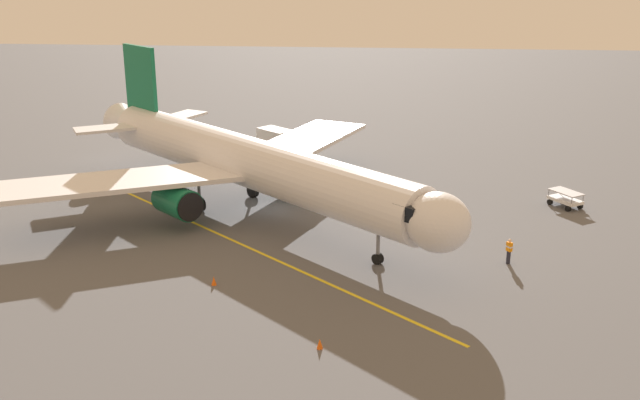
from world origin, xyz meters
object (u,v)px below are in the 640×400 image
object	(u,v)px
airplane	(246,162)
ground_crew_marshaller	(509,251)
baggage_cart_portside	(565,199)
safety_cone_nose_right	(214,281)
box_truck_near_nose	(278,142)
safety_cone_nose_left	(320,344)

from	to	relation	value
airplane	ground_crew_marshaller	distance (m)	20.69
airplane	baggage_cart_portside	size ratio (longest dim) A/B	11.40
baggage_cart_portside	safety_cone_nose_right	distance (m)	29.76
airplane	baggage_cart_portside	xyz separation A→B (m)	(-24.81, -3.65, -3.35)
airplane	baggage_cart_portside	distance (m)	25.30
airplane	box_truck_near_nose	world-z (taller)	airplane
box_truck_near_nose	safety_cone_nose_right	xyz separation A→B (m)	(-0.57, 30.74, -1.11)
airplane	safety_cone_nose_left	distance (m)	22.08
airplane	ground_crew_marshaller	world-z (taller)	airplane
airplane	safety_cone_nose_left	world-z (taller)	airplane
ground_crew_marshaller	baggage_cart_portside	bearing A→B (deg)	-117.09
airplane	baggage_cart_portside	bearing A→B (deg)	-171.64
baggage_cart_portside	airplane	bearing A→B (deg)	8.36
airplane	safety_cone_nose_right	distance (m)	13.94
baggage_cart_portside	safety_cone_nose_left	world-z (taller)	baggage_cart_portside
ground_crew_marshaller	box_truck_near_nose	size ratio (longest dim) A/B	0.36
airplane	safety_cone_nose_left	xyz separation A→B (m)	(-7.51, 20.43, -3.73)
box_truck_near_nose	safety_cone_nose_left	size ratio (longest dim) A/B	8.64
airplane	safety_cone_nose_right	size ratio (longest dim) A/B	60.87
box_truck_near_nose	baggage_cart_portside	size ratio (longest dim) A/B	1.62
safety_cone_nose_right	box_truck_near_nose	bearing A→B (deg)	-88.93
ground_crew_marshaller	baggage_cart_portside	size ratio (longest dim) A/B	0.58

